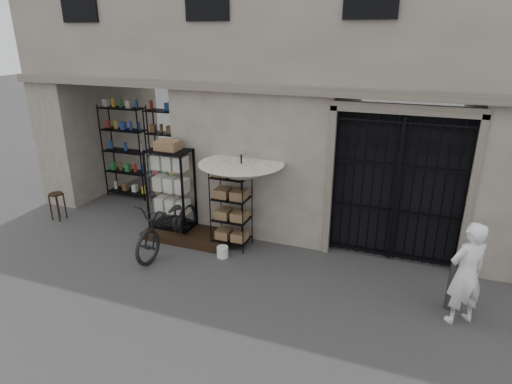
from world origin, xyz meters
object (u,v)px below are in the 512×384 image
at_px(market_umbrella, 241,168).
at_px(white_bucket, 223,252).
at_px(bicycle, 171,249).
at_px(wooden_stool, 58,206).
at_px(shopkeeper, 457,320).
at_px(wire_rack, 231,211).
at_px(display_cabinet, 171,193).
at_px(steel_bollard, 452,285).

relative_size(market_umbrella, white_bucket, 10.55).
distance_m(white_bucket, bicycle, 1.17).
xyz_separation_m(wooden_stool, shopkeeper, (8.81, -0.83, -0.35)).
relative_size(wire_rack, wooden_stool, 2.46).
xyz_separation_m(market_umbrella, white_bucket, (-0.20, -0.55, -1.64)).
distance_m(bicycle, shopkeeper, 5.50).
xyz_separation_m(display_cabinet, shopkeeper, (5.83, -1.18, -0.95)).
height_order(display_cabinet, bicycle, display_cabinet).
xyz_separation_m(wire_rack, steel_bollard, (4.22, -0.76, -0.37)).
height_order(display_cabinet, market_umbrella, market_umbrella).
bearing_deg(display_cabinet, bicycle, -54.40).
bearing_deg(bicycle, wooden_stool, 176.55).
xyz_separation_m(bicycle, wooden_stool, (-3.33, 0.36, 0.35)).
bearing_deg(wire_rack, bicycle, -133.66).
distance_m(wooden_stool, shopkeeper, 8.85).
height_order(display_cabinet, wire_rack, display_cabinet).
distance_m(market_umbrella, shopkeeper, 4.60).
bearing_deg(bicycle, display_cabinet, 119.02).
bearing_deg(bicycle, wire_rack, 29.96).
bearing_deg(display_cabinet, wire_rack, 4.80).
relative_size(steel_bollard, shopkeeper, 0.51).
distance_m(display_cabinet, shopkeeper, 6.02).
relative_size(display_cabinet, white_bucket, 8.36).
distance_m(steel_bollard, shopkeeper, 0.54).
bearing_deg(steel_bollard, wire_rack, 169.73).
bearing_deg(steel_bollard, market_umbrella, 168.72).
height_order(white_bucket, shopkeeper, white_bucket).
relative_size(wire_rack, steel_bollard, 1.91).
bearing_deg(steel_bollard, display_cabinet, 171.21).
relative_size(wire_rack, white_bucket, 7.14).
distance_m(white_bucket, wooden_stool, 4.51).
xyz_separation_m(white_bucket, shopkeeper, (4.31, -0.54, -0.11)).
xyz_separation_m(wooden_stool, steel_bollard, (8.69, -0.54, 0.08)).
height_order(market_umbrella, white_bucket, market_umbrella).
xyz_separation_m(display_cabinet, white_bucket, (1.51, -0.64, -0.84)).
distance_m(wire_rack, bicycle, 1.52).
xyz_separation_m(wire_rack, wooden_stool, (-4.47, -0.23, -0.45)).
relative_size(display_cabinet, market_umbrella, 0.79).
xyz_separation_m(display_cabinet, market_umbrella, (1.71, -0.09, 0.80)).
relative_size(wire_rack, bicycle, 0.77).
bearing_deg(display_cabinet, shopkeeper, -2.09).
bearing_deg(white_bucket, steel_bollard, -3.36).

